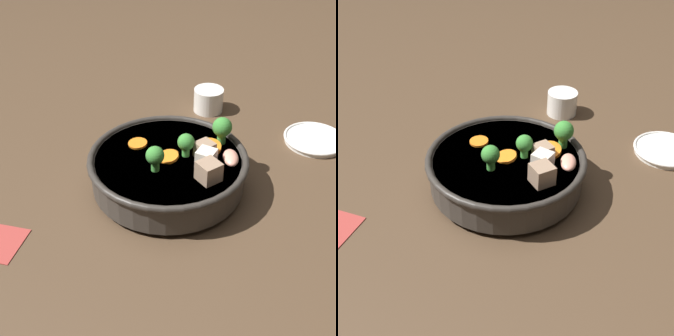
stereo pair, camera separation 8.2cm
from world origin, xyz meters
TOP-DOWN VIEW (x-y plane):
  - ground_plane at (0.00, 0.00)m, footprint 3.00×3.00m
  - stirfry_bowl at (0.00, 0.00)m, footprint 0.28×0.28m
  - side_saucer at (0.26, 0.21)m, footprint 0.13×0.13m
  - tea_cup at (0.03, 0.29)m, footprint 0.07×0.07m

SIDE VIEW (x-z plane):
  - ground_plane at x=0.00m, z-range 0.00..0.00m
  - side_saucer at x=0.26m, z-range 0.00..0.01m
  - tea_cup at x=0.03m, z-range 0.00..0.05m
  - stirfry_bowl at x=0.00m, z-range -0.01..0.10m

